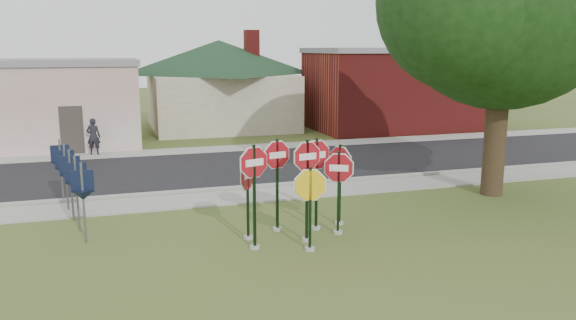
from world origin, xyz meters
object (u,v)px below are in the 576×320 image
object	(u,v)px
stop_sign_center	(307,177)
pedestrian	(94,136)
stop_sign_left	(254,183)
stop_sign_yellow	(310,199)

from	to	relation	value
stop_sign_center	pedestrian	xyz separation A→B (m)	(-5.29, 13.53, -0.76)
stop_sign_center	pedestrian	size ratio (longest dim) A/B	1.63
stop_sign_center	stop_sign_left	bearing A→B (deg)	-174.28
stop_sign_center	stop_sign_left	world-z (taller)	stop_sign_center
pedestrian	stop_sign_center	bearing A→B (deg)	122.60
stop_sign_center	stop_sign_left	distance (m)	1.36
stop_sign_yellow	pedestrian	distance (m)	15.08
stop_sign_center	stop_sign_left	xyz separation A→B (m)	(-1.35, -0.14, -0.01)
stop_sign_center	stop_sign_left	size ratio (longest dim) A/B	1.01
stop_sign_yellow	stop_sign_left	world-z (taller)	stop_sign_left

